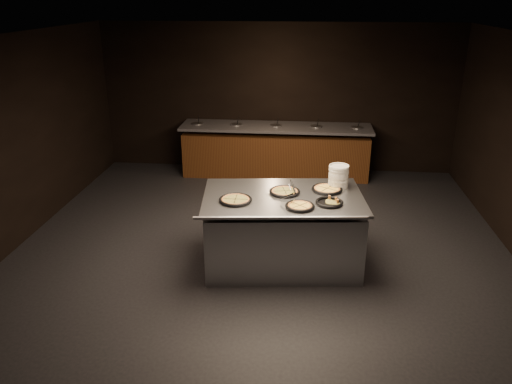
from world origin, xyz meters
TOP-DOWN VIEW (x-y plane):
  - room at (0.00, 0.00)m, footprint 7.02×8.02m
  - salad_bar at (0.00, 3.56)m, footprint 3.70×0.83m
  - serving_counter at (0.31, 0.06)m, footprint 2.17×1.52m
  - plate_stack at (1.03, 0.45)m, footprint 0.26×0.26m
  - pan_veggie_whole at (-0.27, -0.18)m, footprint 0.42×0.42m
  - pan_cheese_whole at (0.32, 0.15)m, footprint 0.40×0.40m
  - pan_cheese_slices_a at (0.88, 0.30)m, footprint 0.41×0.41m
  - pan_cheese_slices_b at (0.53, -0.30)m, footprint 0.36×0.36m
  - pan_veggie_slices at (0.89, -0.15)m, footprint 0.34×0.34m
  - server_left at (0.41, 0.18)m, footprint 0.20×0.31m
  - server_right at (0.40, -0.22)m, footprint 0.30×0.20m

SIDE VIEW (x-z plane):
  - salad_bar at x=0.00m, z-range -0.15..1.03m
  - serving_counter at x=0.31m, z-range -0.02..0.96m
  - pan_veggie_slices at x=0.89m, z-range 0.98..1.02m
  - pan_cheese_slices_b at x=0.53m, z-range 0.98..1.02m
  - pan_cheese_whole at x=0.32m, z-range 0.98..1.02m
  - pan_cheese_slices_a at x=0.88m, z-range 0.98..1.02m
  - pan_veggie_whole at x=-0.27m, z-range 0.98..1.02m
  - server_right at x=0.40m, z-range 0.98..1.14m
  - server_left at x=0.41m, z-range 0.98..1.14m
  - plate_stack at x=1.03m, z-range 0.98..1.28m
  - room at x=0.00m, z-range -0.01..2.91m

